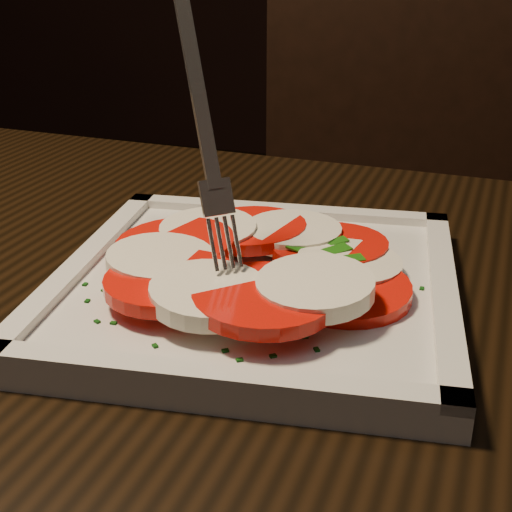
# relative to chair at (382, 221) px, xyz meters

# --- Properties ---
(chair) EXTENTS (0.47, 0.47, 0.93)m
(chair) POSITION_rel_chair_xyz_m (0.00, 0.00, 0.00)
(chair) COLOR black
(chair) RESTS_ON ground
(plate) EXTENTS (0.27, 0.27, 0.01)m
(plate) POSITION_rel_chair_xyz_m (0.03, -0.71, 0.22)
(plate) COLOR silver
(plate) RESTS_ON table
(caprese_salad) EXTENTS (0.20, 0.20, 0.03)m
(caprese_salad) POSITION_rel_chair_xyz_m (0.03, -0.71, 0.24)
(caprese_salad) COLOR red
(caprese_salad) RESTS_ON plate
(fork) EXTENTS (0.07, 0.08, 0.15)m
(fork) POSITION_rel_chair_xyz_m (-0.01, -0.72, 0.33)
(fork) COLOR white
(fork) RESTS_ON caprese_salad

